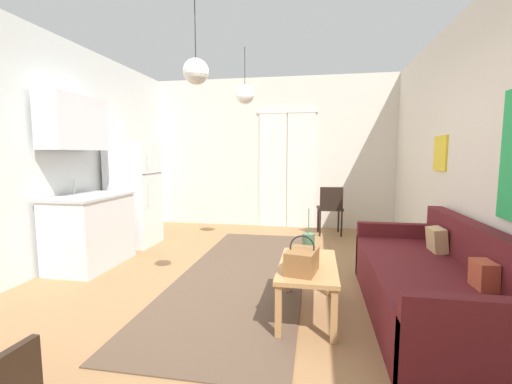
{
  "coord_description": "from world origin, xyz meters",
  "views": [
    {
      "loc": [
        0.85,
        -3.13,
        1.39
      ],
      "look_at": [
        0.09,
        1.14,
        0.91
      ],
      "focal_mm": 23.85,
      "sensor_mm": 36.0,
      "label": 1
    }
  ],
  "objects": [
    {
      "name": "wall_back",
      "position": [
        0.01,
        3.38,
        1.4
      ],
      "size": [
        4.72,
        0.13,
        2.82
      ],
      "color": "silver",
      "rests_on": "ground_plane"
    },
    {
      "name": "refrigerator",
      "position": [
        -1.9,
        1.62,
        0.78
      ],
      "size": [
        0.65,
        0.64,
        1.57
      ],
      "color": "white",
      "rests_on": "ground_plane"
    },
    {
      "name": "accent_chair",
      "position": [
        1.09,
        2.76,
        0.49
      ],
      "size": [
        0.45,
        0.44,
        0.84
      ],
      "rotation": [
        0.0,
        0.0,
        3.23
      ],
      "color": "black",
      "rests_on": "ground_plane"
    },
    {
      "name": "coffee_table",
      "position": [
        0.79,
        -0.25,
        0.39
      ],
      "size": [
        0.49,
        0.95,
        0.45
      ],
      "color": "#B27F4C",
      "rests_on": "ground_plane"
    },
    {
      "name": "wall_left",
      "position": [
        -2.31,
        0.0,
        1.41
      ],
      "size": [
        0.12,
        6.86,
        2.82
      ],
      "color": "silver",
      "rests_on": "ground_plane"
    },
    {
      "name": "couch",
      "position": [
        1.85,
        -0.17,
        0.28
      ],
      "size": [
        0.91,
        2.13,
        0.82
      ],
      "color": "#5B191E",
      "rests_on": "ground_plane"
    },
    {
      "name": "area_rug",
      "position": [
        0.03,
        0.61,
        0.01
      ],
      "size": [
        1.38,
        3.8,
        0.01
      ],
      "primitive_type": "cube",
      "color": "brown",
      "rests_on": "ground_plane"
    },
    {
      "name": "pendant_lamp_far",
      "position": [
        -0.13,
        1.5,
        2.2
      ],
      "size": [
        0.26,
        0.26,
        0.75
      ],
      "color": "black"
    },
    {
      "name": "handbag",
      "position": [
        0.75,
        -0.48,
        0.55
      ],
      "size": [
        0.28,
        0.35,
        0.3
      ],
      "color": "brown",
      "rests_on": "coffee_table"
    },
    {
      "name": "ground_plane",
      "position": [
        0.0,
        0.0,
        -0.05
      ],
      "size": [
        5.12,
        7.26,
        0.1
      ],
      "primitive_type": "cube",
      "color": "#996D44"
    },
    {
      "name": "pendant_lamp_near",
      "position": [
        -0.13,
        -0.42,
        2.06
      ],
      "size": [
        0.21,
        0.21,
        0.87
      ],
      "color": "black"
    },
    {
      "name": "kitchen_counter",
      "position": [
        -1.94,
        0.58,
        0.78
      ],
      "size": [
        0.64,
        1.04,
        2.09
      ],
      "color": "silver",
      "rests_on": "ground_plane"
    },
    {
      "name": "wall_right",
      "position": [
        2.31,
        -0.0,
        1.41
      ],
      "size": [
        0.12,
        6.86,
        2.82
      ],
      "color": "silver",
      "rests_on": "ground_plane"
    },
    {
      "name": "bamboo_vase",
      "position": [
        0.79,
        -0.19,
        0.58
      ],
      "size": [
        0.11,
        0.11,
        0.47
      ],
      "color": "#47704C",
      "rests_on": "coffee_table"
    }
  ]
}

